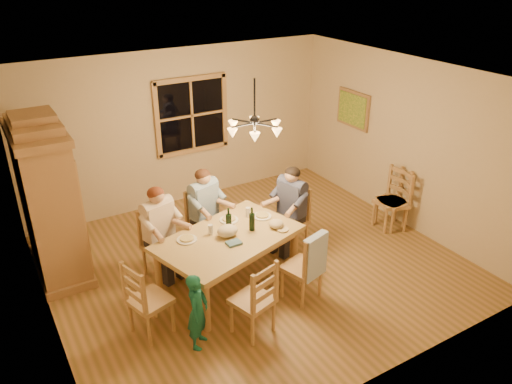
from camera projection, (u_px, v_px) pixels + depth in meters
floor at (255, 264)px, 7.24m from camera, size 5.50×5.50×0.00m
ceiling at (255, 78)px, 6.07m from camera, size 5.50×5.00×0.02m
wall_back at (181, 128)px, 8.59m from camera, size 5.50×0.02×2.70m
wall_left at (36, 233)px, 5.39m from camera, size 0.02×5.00×2.70m
wall_right at (403, 143)px, 7.92m from camera, size 0.02×5.00×2.70m
window at (192, 115)px, 8.57m from camera, size 1.30×0.06×1.30m
painting at (353, 109)px, 8.72m from camera, size 0.06×0.78×0.64m
chandelier at (255, 127)px, 6.34m from camera, size 0.77×0.68×0.71m
armoire at (50, 203)px, 6.67m from camera, size 0.66×1.40×2.30m
dining_table at (229, 243)px, 6.51m from camera, size 2.07×1.58×0.76m
chair_far_left at (162, 255)px, 6.89m from camera, size 0.54×0.53×0.99m
chair_far_right at (206, 233)px, 7.43m from camera, size 0.54×0.53×0.99m
chair_near_left at (253, 311)px, 5.83m from camera, size 0.54×0.53×0.99m
chair_near_right at (301, 277)px, 6.43m from camera, size 0.54×0.53×0.99m
chair_end_left at (151, 311)px, 5.83m from camera, size 0.53×0.54×0.99m
chair_end_right at (290, 231)px, 7.50m from camera, size 0.53×0.54×0.99m
adult_woman at (159, 221)px, 6.66m from camera, size 0.48×0.51×0.87m
adult_plaid_man at (205, 201)px, 7.19m from camera, size 0.48×0.51×0.87m
adult_slate_man at (291, 199)px, 7.26m from camera, size 0.51×0.48×0.87m
towel at (315, 257)px, 6.14m from camera, size 0.39×0.20×0.58m
wine_bottle_a at (229, 220)px, 6.52m from camera, size 0.08×0.08×0.33m
wine_bottle_b at (252, 219)px, 6.54m from camera, size 0.08×0.08×0.33m
plate_woman at (187, 240)px, 6.37m from camera, size 0.26×0.26×0.02m
plate_plaid at (229, 220)px, 6.84m from camera, size 0.26×0.26×0.02m
plate_slate at (262, 216)px, 6.93m from camera, size 0.26×0.26×0.02m
wine_glass_a at (210, 230)px, 6.48m from camera, size 0.06×0.06×0.14m
wine_glass_b at (248, 212)px, 6.91m from camera, size 0.06×0.06×0.14m
cap at (276, 224)px, 6.64m from camera, size 0.20×0.20×0.11m
napkin at (234, 243)px, 6.28m from camera, size 0.21×0.18×0.03m
cloth_bundle at (227, 231)px, 6.44m from camera, size 0.28×0.22×0.15m
child at (198, 311)px, 5.56m from camera, size 0.40×0.41×0.94m
chair_spare_front at (390, 210)px, 8.10m from camera, size 0.49×0.51×0.99m
chair_spare_back at (391, 211)px, 8.07m from camera, size 0.55×0.56×0.99m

